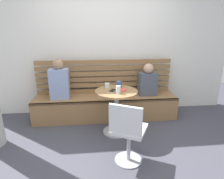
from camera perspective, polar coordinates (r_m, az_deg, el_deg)
ground at (r=2.82m, az=0.03°, el=-18.93°), size 8.00×8.00×0.00m
back_wall at (r=3.91m, az=-2.53°, el=14.22°), size 5.20×0.10×2.90m
booth_bench at (r=3.76m, az=-1.87°, el=-5.25°), size 2.70×0.52×0.44m
booth_backrest at (r=3.81m, az=-2.21°, el=3.90°), size 2.65×0.04×0.67m
cafe_table at (r=3.13m, az=1.29°, el=-4.22°), size 0.68×0.68×0.74m
white_chair at (r=2.44m, az=4.67°, el=-12.39°), size 0.54×0.54×0.85m
person_adult at (r=3.61m, az=-15.40°, el=2.37°), size 0.34×0.22×0.74m
person_child_left at (r=3.77m, az=10.55°, el=2.39°), size 0.34×0.22×0.62m
cup_glass_short at (r=3.19m, az=-1.45°, el=1.20°), size 0.08×0.08×0.08m
cup_mug_blue at (r=3.23m, az=2.04°, el=1.53°), size 0.08×0.08×0.09m
cup_glass_tall at (r=2.91m, az=1.87°, el=-0.03°), size 0.07×0.07×0.12m
plate_small at (r=3.08m, az=2.89°, el=-0.07°), size 0.17×0.17×0.01m
phone_on_table at (r=3.06m, az=0.20°, el=-0.22°), size 0.13×0.16×0.01m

